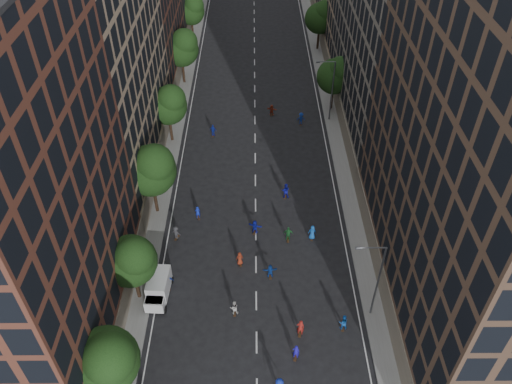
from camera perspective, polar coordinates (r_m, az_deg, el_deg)
ground at (r=67.89m, az=-0.11°, el=5.93°), size 240.00×240.00×0.00m
sidewalk_left at (r=75.05m, az=-9.45°, el=9.17°), size 4.00×105.00×0.15m
sidewalk_right at (r=75.11m, az=9.18°, el=9.23°), size 4.00×105.00×0.15m
bldg_left_b at (r=58.26m, az=-19.98°, el=16.44°), size 14.00×26.00×34.00m
bldg_right_a at (r=41.76m, az=27.24°, el=5.84°), size 14.00×30.00×36.00m
bldg_right_b at (r=66.50m, az=17.50°, el=19.47°), size 14.00×28.00×33.00m
tree_left_0 at (r=39.85m, az=-16.75°, el=-17.93°), size 5.20×5.20×8.83m
tree_left_1 at (r=45.86m, az=-14.00°, el=-7.51°), size 4.80×4.80×8.21m
tree_left_2 at (r=53.83m, az=-11.85°, el=2.63°), size 5.60×5.60×9.45m
tree_left_3 at (r=65.50m, az=-9.94°, el=9.91°), size 5.00×5.00×8.58m
tree_left_4 at (r=79.36m, az=-8.46°, el=16.08°), size 5.40×5.40×9.08m
tree_left_5 at (r=94.18m, az=-7.35°, el=19.98°), size 4.80×4.80×8.33m
tree_right_a at (r=72.59m, az=9.13°, el=13.11°), size 5.00×5.00×8.39m
tree_right_b at (r=90.46m, az=7.48°, el=19.26°), size 5.20×5.20×8.83m
streetlamp_near at (r=44.92m, az=13.58°, el=-9.52°), size 2.64×0.22×9.06m
streetlamp_far at (r=70.17m, az=8.55°, el=11.71°), size 2.64×0.22×9.06m
cargo_van at (r=48.94m, az=-11.12°, el=-10.72°), size 2.26×4.38×2.27m
skater_1 at (r=44.76m, az=4.58°, el=-17.76°), size 0.69×0.53×1.69m
skater_2 at (r=46.86m, az=9.92°, el=-14.48°), size 0.86×0.68×1.73m
skater_4 at (r=49.65m, az=-9.99°, el=-10.04°), size 1.11×0.61×1.80m
skater_5 at (r=49.89m, az=1.63°, el=-9.05°), size 1.50×0.62×1.57m
skater_6 at (r=50.97m, az=-1.87°, el=-7.64°), size 0.87×0.69×1.56m
skater_7 at (r=45.97m, az=5.09°, el=-15.19°), size 0.75×0.55×1.88m
skater_8 at (r=47.19m, az=-2.51°, el=-13.10°), size 0.86×0.70×1.65m
skater_9 at (r=54.08m, az=-9.10°, el=-4.64°), size 1.18×0.96×1.60m
skater_10 at (r=53.24m, az=3.71°, el=-4.82°), size 1.10×0.55×1.81m
skater_11 at (r=53.97m, az=-0.14°, el=-4.02°), size 1.63×0.99×1.67m
skater_12 at (r=53.65m, az=6.44°, el=-4.65°), size 0.90×0.63×1.76m
skater_13 at (r=56.01m, az=-6.68°, el=-2.35°), size 0.70×0.57×1.64m
skater_14 at (r=58.26m, az=3.38°, el=0.13°), size 1.03×0.86×1.92m
skater_15 at (r=70.92m, az=5.16°, el=8.33°), size 1.21×0.76×1.80m
skater_16 at (r=68.51m, az=-4.92°, el=6.99°), size 1.08×0.74×1.71m
skater_17 at (r=72.75m, az=1.81°, el=9.31°), size 1.57×0.91×1.61m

